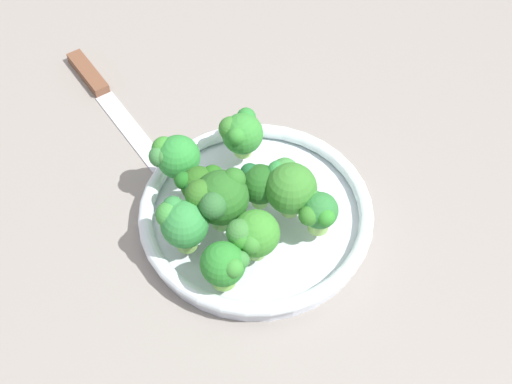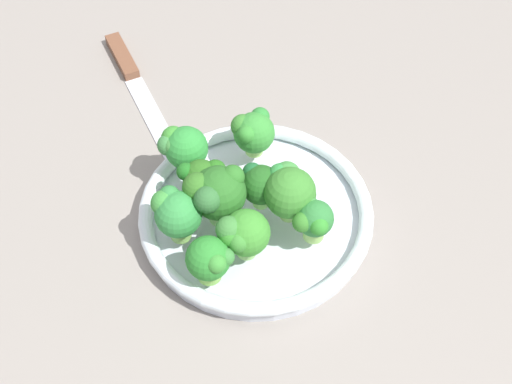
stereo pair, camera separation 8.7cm
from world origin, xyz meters
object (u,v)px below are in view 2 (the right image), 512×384
at_px(broccoli_floret_8, 291,190).
at_px(broccoli_floret_9, 259,184).
at_px(broccoli_floret_1, 243,234).
at_px(broccoli_floret_4, 314,219).
at_px(broccoli_floret_2, 176,210).
at_px(broccoli_floret_3, 253,132).
at_px(broccoli_floret_5, 210,260).
at_px(broccoli_floret_7, 183,147).
at_px(broccoli_floret_6, 202,178).
at_px(knife, 133,77).
at_px(bowl, 256,215).
at_px(broccoli_floret_0, 216,193).

bearing_deg(broccoli_floret_8, broccoli_floret_9, 59.28).
bearing_deg(broccoli_floret_1, broccoli_floret_4, -81.13).
bearing_deg(broccoli_floret_4, broccoli_floret_2, 79.27).
relative_size(broccoli_floret_3, broccoli_floret_9, 1.02).
height_order(broccoli_floret_5, broccoli_floret_7, broccoli_floret_7).
xyz_separation_m(broccoli_floret_1, broccoli_floret_6, (0.09, 0.04, -0.00)).
xyz_separation_m(broccoli_floret_4, broccoli_floret_7, (0.13, 0.14, 0.01)).
relative_size(broccoli_floret_4, broccoli_floret_6, 0.93).
height_order(broccoli_floret_5, knife, broccoli_floret_5).
height_order(broccoli_floret_8, knife, broccoli_floret_8).
xyz_separation_m(broccoli_floret_1, broccoli_floret_8, (0.05, -0.06, 0.00)).
bearing_deg(broccoli_floret_2, broccoli_floret_1, -120.63).
xyz_separation_m(broccoli_floret_8, knife, (0.30, 0.18, -0.07)).
bearing_deg(broccoli_floret_2, knife, 8.36).
bearing_deg(broccoli_floret_4, bowl, 48.53).
bearing_deg(broccoli_floret_5, broccoli_floret_7, 5.32).
relative_size(broccoli_floret_4, broccoli_floret_5, 0.92).
bearing_deg(broccoli_floret_4, broccoli_floret_0, 68.87).
bearing_deg(broccoli_floret_2, broccoli_floret_3, -42.80).
xyz_separation_m(broccoli_floret_4, knife, (0.34, 0.20, -0.06)).
relative_size(broccoli_floret_2, broccoli_floret_9, 1.15).
height_order(broccoli_floret_4, broccoli_floret_6, broccoli_floret_6).
height_order(broccoli_floret_0, broccoli_floret_7, broccoli_floret_0).
relative_size(broccoli_floret_1, broccoli_floret_5, 1.10).
bearing_deg(broccoli_floret_7, broccoli_floret_4, -132.52).
distance_m(bowl, broccoli_floret_9, 0.05).
xyz_separation_m(broccoli_floret_2, broccoli_floret_3, (0.11, -0.11, -0.01)).
relative_size(broccoli_floret_2, broccoli_floret_3, 1.13).
height_order(broccoli_floret_7, broccoli_floret_9, broccoli_floret_7).
relative_size(broccoli_floret_0, broccoli_floret_2, 1.16).
bearing_deg(knife, broccoli_floret_3, -141.93).
distance_m(broccoli_floret_5, broccoli_floret_7, 0.17).
bearing_deg(broccoli_floret_6, bowl, -111.77).
xyz_separation_m(broccoli_floret_4, broccoli_floret_8, (0.04, 0.02, 0.01)).
xyz_separation_m(broccoli_floret_0, knife, (0.29, 0.09, -0.08)).
xyz_separation_m(bowl, broccoli_floret_1, (-0.07, 0.02, 0.06)).
distance_m(broccoli_floret_4, broccoli_floret_9, 0.08).
bearing_deg(broccoli_floret_4, broccoli_floret_7, 47.48).
bearing_deg(broccoli_floret_1, broccoli_floret_6, 22.60).
xyz_separation_m(bowl, broccoli_floret_0, (-0.01, 0.05, 0.07)).
bearing_deg(bowl, broccoli_floret_2, 103.30).
height_order(bowl, broccoli_floret_3, broccoli_floret_3).
bearing_deg(broccoli_floret_3, broccoli_floret_9, 177.33).
xyz_separation_m(broccoli_floret_0, broccoli_floret_1, (-0.05, -0.02, -0.01)).
distance_m(broccoli_floret_1, broccoli_floret_5, 0.05).
xyz_separation_m(bowl, broccoli_floret_7, (0.08, 0.08, 0.06)).
bearing_deg(broccoli_floret_0, broccoli_floret_5, 167.83).
height_order(broccoli_floret_6, knife, broccoli_floret_6).
height_order(broccoli_floret_1, broccoli_floret_7, broccoli_floret_1).
xyz_separation_m(broccoli_floret_3, knife, (0.19, 0.15, -0.06)).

